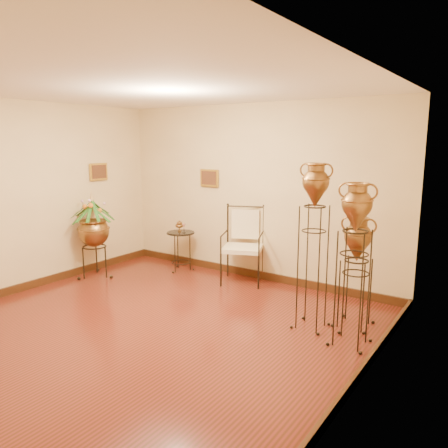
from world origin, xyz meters
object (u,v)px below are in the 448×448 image
Objects in this scene: amphora_tall at (313,245)px; amphora_mid at (354,264)px; planter_urn at (93,228)px; armchair at (243,245)px; side_table at (181,250)px.

amphora_mid is at bearing -17.87° from amphora_tall.
amphora_tall is 1.10× the size of amphora_mid.
planter_urn is (-4.30, 0.04, -0.09)m from amphora_mid.
amphora_mid reaches higher than planter_urn.
side_table is (-1.24, -0.04, -0.25)m from armchair.
armchair reaches higher than side_table.
amphora_mid is at bearing -18.54° from side_table.
side_table is at bearing 49.28° from planter_urn.
planter_urn is 2.45m from armchair.
amphora_tall is at bearing -54.49° from armchair.
planter_urn is 1.51m from side_table.
amphora_tall reaches higher than armchair.
armchair is at bearing 148.08° from amphora_tall.
amphora_tall is 1.66× the size of armchair.
amphora_tall is at bearing 162.13° from amphora_mid.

